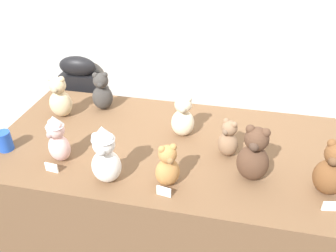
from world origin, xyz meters
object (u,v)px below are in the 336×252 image
Objects in this scene: teddy_bear_snow at (105,155)px; party_cup_blue at (4,141)px; teddy_bear_sand at (60,98)px; instrument_case at (85,112)px; teddy_bear_chestnut at (332,170)px; teddy_bear_cream at (183,117)px; teddy_bear_blush at (58,139)px; teddy_bear_mocha at (228,139)px; teddy_bear_caramel at (168,167)px; teddy_bear_cocoa at (254,155)px; display_table at (168,192)px; teddy_bear_charcoal at (102,92)px.

teddy_bear_snow is 2.83× the size of party_cup_blue.
teddy_bear_sand is 0.88× the size of teddy_bear_snow.
instrument_case is 1.85m from teddy_bear_chestnut.
teddy_bear_blush is at bearing -153.98° from teddy_bear_cream.
party_cup_blue is at bearing -165.03° from teddy_bear_cream.
teddy_bear_mocha is 1.20m from party_cup_blue.
teddy_bear_cocoa is (0.39, 0.13, 0.03)m from teddy_bear_caramel.
teddy_bear_cocoa is at bearing -34.95° from instrument_case.
teddy_bear_chestnut reaches higher than teddy_bear_blush.
teddy_bear_sand reaches higher than teddy_bear_caramel.
instrument_case is 3.57× the size of teddy_bear_blush.
teddy_bear_cream is 1.19× the size of teddy_bear_mocha.
teddy_bear_snow is at bearing 2.38° from teddy_bear_blush.
teddy_bear_blush is at bearing 143.35° from teddy_bear_caramel.
teddy_bear_caramel is at bearing 14.99° from teddy_bear_blush.
teddy_bear_chestnut is at bearing -29.32° from teddy_bear_cream.
instrument_case is 3.06× the size of teddy_bear_snow.
teddy_bear_blush reaches higher than display_table.
display_table is 2.06× the size of instrument_case.
instrument_case is at bearing 114.29° from teddy_bear_snow.
teddy_bear_charcoal is at bearing 55.92° from party_cup_blue.
teddy_bear_cream is 0.91× the size of teddy_bear_chestnut.
teddy_bear_charcoal is (-0.50, 0.30, 0.49)m from display_table.
instrument_case is at bearing 130.32° from teddy_bear_blush.
display_table is 7.59× the size of teddy_bear_charcoal.
party_cup_blue is at bearing -164.85° from display_table.
teddy_bear_chestnut is at bearing -22.09° from teddy_bear_caramel.
teddy_bear_blush is 1.17× the size of teddy_bear_caramel.
teddy_bear_mocha is 1.07m from teddy_bear_sand.
teddy_bear_cream is 0.59m from teddy_bear_charcoal.
display_table is 7.61× the size of teddy_bear_cream.
teddy_bear_snow reaches higher than teddy_bear_cocoa.
teddy_bear_cream is at bearing 51.19° from teddy_bear_snow.
teddy_bear_cream is 0.83× the size of teddy_bear_snow.
teddy_bear_cocoa is at bearing -22.93° from display_table.
teddy_bear_cream is 0.54m from teddy_bear_snow.
teddy_bear_caramel is at bearing -94.99° from teddy_bear_cream.
teddy_bear_sand reaches higher than teddy_bear_mocha.
teddy_bear_chestnut is 1.24× the size of teddy_bear_caramel.
teddy_bear_chestnut is at bearing 7.98° from teddy_bear_cocoa.
display_table is at bearing -39.62° from instrument_case.
teddy_bear_sand is 1.20× the size of teddy_bear_caramel.
teddy_bear_charcoal reaches higher than teddy_bear_caramel.
teddy_bear_charcoal is (-0.83, 0.33, 0.02)m from teddy_bear_mocha.
teddy_bear_chestnut is 1.32m from teddy_bear_blush.
teddy_bear_snow is at bearing -53.38° from teddy_bear_sand.
teddy_bear_sand is 1.03× the size of teddy_bear_blush.
teddy_bear_chestnut is at bearing 0.60° from teddy_bear_snow.
teddy_bear_caramel is at bearing -100.54° from teddy_bear_mocha.
teddy_bear_mocha is at bearing -31.85° from instrument_case.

